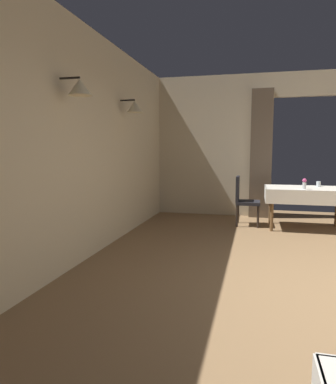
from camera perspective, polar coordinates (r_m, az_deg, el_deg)
name	(u,v)px	position (r m, az deg, el deg)	size (l,w,h in m)	color
wall_left	(58,142)	(4.21, -17.37, 7.63)	(0.49, 8.40, 3.00)	beige
wall_back	(308,145)	(7.85, 21.58, 7.06)	(6.40, 0.27, 3.00)	beige
dining_table_mid	(306,193)	(6.82, 21.36, -0.09)	(1.42, 0.93, 0.75)	brown
chair_mid_left	(244,198)	(6.83, 12.11, -0.99)	(0.44, 0.44, 0.93)	black
flower_vase_mid	(304,183)	(6.52, 21.14, 1.30)	(0.07, 0.07, 0.19)	silver
glass_mid_b	(318,184)	(7.07, 23.10, 1.20)	(0.07, 0.07, 0.10)	silver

